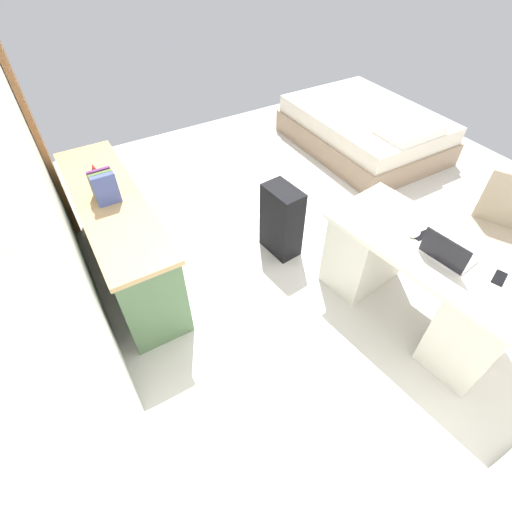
{
  "coord_description": "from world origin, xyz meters",
  "views": [
    {
      "loc": [
        -2.09,
        2.12,
        2.51
      ],
      "look_at": [
        -0.45,
        1.14,
        0.6
      ],
      "focal_mm": 26.71,
      "sensor_mm": 36.0,
      "label": 1
    }
  ],
  "objects_px": {
    "laptop": "(447,254)",
    "figurine_small": "(94,170)",
    "desk": "(418,281)",
    "computer_mouse": "(415,234)",
    "suitcase_black": "(282,221)",
    "bed": "(364,129)",
    "cell_phone_near_laptop": "(499,278)",
    "cell_phone_by_mouse": "(422,235)",
    "credenza": "(121,237)",
    "office_chair": "(493,240)"
  },
  "relations": [
    {
      "from": "laptop",
      "to": "computer_mouse",
      "type": "bearing_deg",
      "value": -1.79
    },
    {
      "from": "figurine_small",
      "to": "bed",
      "type": "bearing_deg",
      "value": -85.45
    },
    {
      "from": "laptop",
      "to": "desk",
      "type": "bearing_deg",
      "value": -14.84
    },
    {
      "from": "figurine_small",
      "to": "computer_mouse",
      "type": "bearing_deg",
      "value": -136.01
    },
    {
      "from": "cell_phone_near_laptop",
      "to": "cell_phone_by_mouse",
      "type": "relative_size",
      "value": 1.0
    },
    {
      "from": "office_chair",
      "to": "cell_phone_by_mouse",
      "type": "bearing_deg",
      "value": 80.3
    },
    {
      "from": "office_chair",
      "to": "figurine_small",
      "type": "bearing_deg",
      "value": 52.74
    },
    {
      "from": "laptop",
      "to": "cell_phone_near_laptop",
      "type": "distance_m",
      "value": 0.33
    },
    {
      "from": "credenza",
      "to": "computer_mouse",
      "type": "bearing_deg",
      "value": -129.67
    },
    {
      "from": "office_chair",
      "to": "suitcase_black",
      "type": "height_order",
      "value": "office_chair"
    },
    {
      "from": "desk",
      "to": "suitcase_black",
      "type": "xyz_separation_m",
      "value": [
        1.14,
        0.46,
        -0.04
      ]
    },
    {
      "from": "office_chair",
      "to": "credenza",
      "type": "relative_size",
      "value": 0.52
    },
    {
      "from": "bed",
      "to": "cell_phone_near_laptop",
      "type": "relative_size",
      "value": 14.02
    },
    {
      "from": "cell_phone_by_mouse",
      "to": "figurine_small",
      "type": "relative_size",
      "value": 1.24
    },
    {
      "from": "office_chair",
      "to": "desk",
      "type": "bearing_deg",
      "value": 88.86
    },
    {
      "from": "bed",
      "to": "computer_mouse",
      "type": "height_order",
      "value": "computer_mouse"
    },
    {
      "from": "office_chair",
      "to": "cell_phone_near_laptop",
      "type": "xyz_separation_m",
      "value": [
        -0.39,
        0.7,
        0.31
      ]
    },
    {
      "from": "suitcase_black",
      "to": "desk",
      "type": "bearing_deg",
      "value": -163.75
    },
    {
      "from": "credenza",
      "to": "figurine_small",
      "type": "distance_m",
      "value": 0.57
    },
    {
      "from": "cell_phone_near_laptop",
      "to": "computer_mouse",
      "type": "bearing_deg",
      "value": -4.48
    },
    {
      "from": "bed",
      "to": "computer_mouse",
      "type": "bearing_deg",
      "value": 143.5
    },
    {
      "from": "laptop",
      "to": "computer_mouse",
      "type": "relative_size",
      "value": 3.35
    },
    {
      "from": "desk",
      "to": "bed",
      "type": "distance_m",
      "value": 2.67
    },
    {
      "from": "desk",
      "to": "office_chair",
      "type": "relative_size",
      "value": 1.61
    },
    {
      "from": "office_chair",
      "to": "computer_mouse",
      "type": "xyz_separation_m",
      "value": [
        0.17,
        0.85,
        0.32
      ]
    },
    {
      "from": "bed",
      "to": "suitcase_black",
      "type": "bearing_deg",
      "value": 118.55
    },
    {
      "from": "suitcase_black",
      "to": "figurine_small",
      "type": "bearing_deg",
      "value": 52.36
    },
    {
      "from": "desk",
      "to": "computer_mouse",
      "type": "height_order",
      "value": "computer_mouse"
    },
    {
      "from": "suitcase_black",
      "to": "laptop",
      "type": "height_order",
      "value": "laptop"
    },
    {
      "from": "credenza",
      "to": "computer_mouse",
      "type": "relative_size",
      "value": 18.0
    },
    {
      "from": "credenza",
      "to": "cell_phone_near_laptop",
      "type": "relative_size",
      "value": 13.24
    },
    {
      "from": "laptop",
      "to": "cell_phone_by_mouse",
      "type": "relative_size",
      "value": 2.47
    },
    {
      "from": "computer_mouse",
      "to": "cell_phone_near_laptop",
      "type": "height_order",
      "value": "computer_mouse"
    },
    {
      "from": "credenza",
      "to": "cell_phone_near_laptop",
      "type": "bearing_deg",
      "value": -136.65
    },
    {
      "from": "desk",
      "to": "suitcase_black",
      "type": "bearing_deg",
      "value": 21.98
    },
    {
      "from": "bed",
      "to": "suitcase_black",
      "type": "relative_size",
      "value": 2.83
    },
    {
      "from": "laptop",
      "to": "cell_phone_near_laptop",
      "type": "height_order",
      "value": "laptop"
    },
    {
      "from": "laptop",
      "to": "credenza",
      "type": "bearing_deg",
      "value": 45.41
    },
    {
      "from": "desk",
      "to": "cell_phone_near_laptop",
      "type": "relative_size",
      "value": 11.11
    },
    {
      "from": "desk",
      "to": "cell_phone_near_laptop",
      "type": "bearing_deg",
      "value": -162.68
    },
    {
      "from": "credenza",
      "to": "bed",
      "type": "xyz_separation_m",
      "value": [
        0.62,
        -3.26,
        -0.15
      ]
    },
    {
      "from": "cell_phone_by_mouse",
      "to": "computer_mouse",
      "type": "bearing_deg",
      "value": 61.73
    },
    {
      "from": "bed",
      "to": "cell_phone_near_laptop",
      "type": "bearing_deg",
      "value": 152.26
    },
    {
      "from": "bed",
      "to": "cell_phone_by_mouse",
      "type": "height_order",
      "value": "cell_phone_by_mouse"
    },
    {
      "from": "laptop",
      "to": "figurine_small",
      "type": "xyz_separation_m",
      "value": [
        2.06,
        1.73,
        0.06
      ]
    },
    {
      "from": "computer_mouse",
      "to": "office_chair",
      "type": "bearing_deg",
      "value": -108.35
    },
    {
      "from": "bed",
      "to": "cell_phone_by_mouse",
      "type": "relative_size",
      "value": 14.02
    },
    {
      "from": "credenza",
      "to": "cell_phone_near_laptop",
      "type": "distance_m",
      "value": 2.76
    },
    {
      "from": "desk",
      "to": "computer_mouse",
      "type": "xyz_separation_m",
      "value": [
        0.15,
        0.02,
        0.36
      ]
    },
    {
      "from": "desk",
      "to": "suitcase_black",
      "type": "distance_m",
      "value": 1.23
    }
  ]
}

